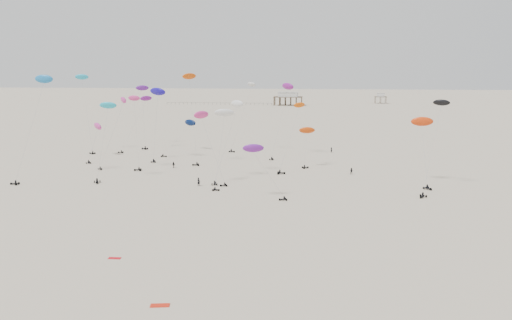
# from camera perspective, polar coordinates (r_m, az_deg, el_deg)

# --- Properties ---
(ground_plane) EXTENTS (900.00, 900.00, 0.00)m
(ground_plane) POSITION_cam_1_polar(r_m,az_deg,el_deg) (220.51, 3.73, 3.43)
(ground_plane) COLOR beige
(pavilion_main) EXTENTS (21.00, 13.00, 9.80)m
(pavilion_main) POSITION_cam_1_polar(r_m,az_deg,el_deg) (369.90, 3.68, 6.91)
(pavilion_main) COLOR brown
(pavilion_main) RESTS_ON ground
(pavilion_small) EXTENTS (9.00, 7.00, 8.00)m
(pavilion_small) POSITION_cam_1_polar(r_m,az_deg,el_deg) (401.81, 14.05, 6.79)
(pavilion_small) COLOR brown
(pavilion_small) RESTS_ON ground
(pier_fence) EXTENTS (80.20, 0.20, 1.50)m
(pier_fence) POSITION_cam_1_polar(r_m,az_deg,el_deg) (377.05, -4.29, 6.44)
(pier_fence) COLOR black
(pier_fence) RESTS_ON ground
(rig_0) EXTENTS (4.84, 7.17, 19.12)m
(rig_0) POSITION_cam_1_polar(r_m,az_deg,el_deg) (124.44, -16.93, 3.36)
(rig_0) COLOR black
(rig_0) RESTS_ON ground
(rig_1) EXTENTS (5.87, 15.98, 21.57)m
(rig_1) POSITION_cam_1_polar(r_m,az_deg,el_deg) (123.20, -2.91, 3.83)
(rig_1) COLOR black
(rig_1) RESTS_ON ground
(rig_2) EXTENTS (8.77, 15.91, 22.90)m
(rig_2) POSITION_cam_1_polar(r_m,az_deg,el_deg) (143.68, -13.61, 4.13)
(rig_2) COLOR black
(rig_2) RESTS_ON ground
(rig_3) EXTENTS (8.20, 13.14, 21.26)m
(rig_3) POSITION_cam_1_polar(r_m,az_deg,el_deg) (115.15, 19.67, 2.27)
(rig_3) COLOR black
(rig_3) RESTS_ON ground
(rig_4) EXTENTS (9.56, 4.57, 19.68)m
(rig_4) POSITION_cam_1_polar(r_m,az_deg,el_deg) (136.74, -15.36, 5.28)
(rig_4) COLOR black
(rig_4) RESTS_ON ground
(rig_5) EXTENTS (4.51, 3.69, 11.34)m
(rig_5) POSITION_cam_1_polar(r_m,az_deg,el_deg) (135.95, 5.80, 2.49)
(rig_5) COLOR black
(rig_5) RESTS_ON ground
(rig_6) EXTENTS (5.13, 9.45, 15.98)m
(rig_6) POSITION_cam_1_polar(r_m,az_deg,el_deg) (121.86, 18.57, 2.79)
(rig_6) COLOR black
(rig_6) RESTS_ON ground
(rig_7) EXTENTS (9.13, 6.54, 22.68)m
(rig_7) POSITION_cam_1_polar(r_m,az_deg,el_deg) (161.84, -1.31, 6.03)
(rig_7) COLOR black
(rig_7) RESTS_ON ground
(rig_8) EXTENTS (6.15, 16.61, 14.96)m
(rig_8) POSITION_cam_1_polar(r_m,az_deg,el_deg) (159.85, -17.76, 3.18)
(rig_8) COLOR black
(rig_8) RESTS_ON ground
(rig_9) EXTENTS (9.76, 3.36, 12.10)m
(rig_9) POSITION_cam_1_polar(r_m,az_deg,el_deg) (102.68, 0.26, 0.40)
(rig_9) COLOR black
(rig_9) RESTS_ON ground
(rig_10) EXTENTS (5.87, 13.33, 26.08)m
(rig_10) POSITION_cam_1_polar(r_m,az_deg,el_deg) (133.59, -23.66, 6.29)
(rig_10) COLOR black
(rig_10) RESTS_ON ground
(rig_11) EXTENTS (7.11, 11.67, 18.68)m
(rig_11) POSITION_cam_1_polar(r_m,az_deg,el_deg) (131.51, 4.01, 2.86)
(rig_11) COLOR black
(rig_11) RESTS_ON ground
(rig_12) EXTENTS (8.18, 4.10, 17.31)m
(rig_12) POSITION_cam_1_polar(r_m,az_deg,el_deg) (114.82, -5.74, 3.54)
(rig_12) COLOR black
(rig_12) RESTS_ON ground
(rig_13) EXTENTS (8.28, 8.04, 25.18)m
(rig_13) POSITION_cam_1_polar(r_m,az_deg,el_deg) (170.43, -19.06, 7.21)
(rig_13) COLOR black
(rig_13) RESTS_ON ground
(rig_14) EXTENTS (4.97, 14.65, 19.47)m
(rig_14) POSITION_cam_1_polar(r_m,az_deg,el_deg) (119.67, -3.76, 4.40)
(rig_14) COLOR black
(rig_14) RESTS_ON ground
(rig_15) EXTENTS (6.44, 9.30, 21.54)m
(rig_15) POSITION_cam_1_polar(r_m,az_deg,el_deg) (149.70, -11.23, 6.71)
(rig_15) COLOR black
(rig_15) RESTS_ON ground
(rig_16) EXTENTS (7.33, 12.38, 23.15)m
(rig_16) POSITION_cam_1_polar(r_m,az_deg,el_deg) (153.22, 3.45, 7.53)
(rig_16) COLOR black
(rig_16) RESTS_ON ground
(rig_17) EXTENTS (7.87, 14.01, 22.21)m
(rig_17) POSITION_cam_1_polar(r_m,az_deg,el_deg) (178.45, -12.80, 6.24)
(rig_17) COLOR black
(rig_17) RESTS_ON ground
(rig_18) EXTENTS (5.40, 5.67, 25.71)m
(rig_18) POSITION_cam_1_polar(r_m,az_deg,el_deg) (140.19, -7.43, 6.90)
(rig_18) COLOR black
(rig_18) RESTS_ON ground
(rig_19) EXTENTS (8.35, 17.04, 16.95)m
(rig_19) POSITION_cam_1_polar(r_m,az_deg,el_deg) (165.07, -7.92, 3.77)
(rig_19) COLOR black
(rig_19) RESTS_ON ground
(rig_20) EXTENTS (8.43, 12.93, 19.42)m
(rig_20) POSITION_cam_1_polar(r_m,az_deg,el_deg) (170.33, -13.03, 5.67)
(rig_20) COLOR black
(rig_20) RESTS_ON ground
(spectator_0) EXTENTS (0.99, 0.83, 2.31)m
(spectator_0) POSITION_cam_1_polar(r_m,az_deg,el_deg) (116.18, -6.57, -2.96)
(spectator_0) COLOR black
(spectator_0) RESTS_ON ground
(spectator_1) EXTENTS (1.03, 0.66, 2.00)m
(spectator_1) POSITION_cam_1_polar(r_m,az_deg,el_deg) (130.12, 10.86, -1.63)
(spectator_1) COLOR black
(spectator_1) RESTS_ON ground
(spectator_2) EXTENTS (1.34, 1.12, 2.00)m
(spectator_2) POSITION_cam_1_polar(r_m,az_deg,el_deg) (138.06, -9.40, -0.89)
(spectator_2) COLOR black
(spectator_2) RESTS_ON ground
(spectator_3) EXTENTS (0.91, 0.87, 2.07)m
(spectator_3) POSITION_cam_1_polar(r_m,az_deg,el_deg) (162.71, 8.60, 0.84)
(spectator_3) COLOR black
(spectator_3) RESTS_ON ground
(grounded_kite_a) EXTENTS (2.33, 1.29, 0.08)m
(grounded_kite_a) POSITION_cam_1_polar(r_m,az_deg,el_deg) (60.44, -10.93, -16.04)
(grounded_kite_a) COLOR red
(grounded_kite_a) RESTS_ON ground
(grounded_kite_b) EXTENTS (1.83, 0.77, 0.07)m
(grounded_kite_b) POSITION_cam_1_polar(r_m,az_deg,el_deg) (75.39, -15.86, -10.77)
(grounded_kite_b) COLOR red
(grounded_kite_b) RESTS_ON ground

